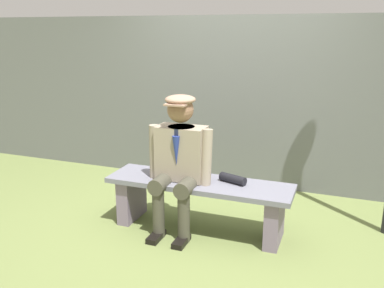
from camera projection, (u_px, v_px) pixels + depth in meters
The scene contains 5 objects.
ground_plane at pixel (199, 229), 4.00m from camera, with size 30.00×30.00×0.00m, color olive.
bench at pixel (199, 197), 3.91m from camera, with size 1.74×0.47×0.49m.
seated_man at pixel (179, 157), 3.81m from camera, with size 0.62×0.57×1.29m.
rolled_magazine at pixel (233, 179), 3.81m from camera, with size 0.08×0.08×0.26m, color black.
stadium_wall at pixel (239, 102), 5.04m from camera, with size 12.00×0.24×2.01m, color slate.
Camera 1 is at (-1.22, 3.43, 1.85)m, focal length 39.00 mm.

